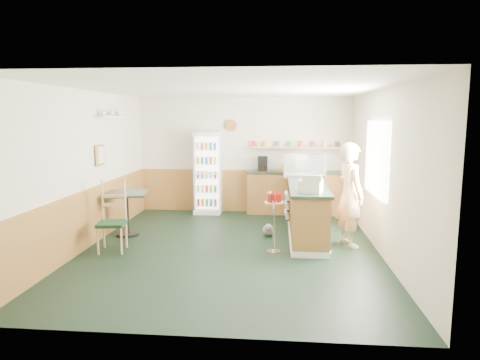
# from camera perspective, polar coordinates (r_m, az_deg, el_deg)

# --- Properties ---
(ground) EXTENTS (6.00, 6.00, 0.00)m
(ground) POSITION_cam_1_polar(r_m,az_deg,el_deg) (7.45, -1.35, -9.12)
(ground) COLOR black
(ground) RESTS_ON ground
(room_envelope) EXTENTS (5.04, 6.02, 2.72)m
(room_envelope) POSITION_cam_1_polar(r_m,az_deg,el_deg) (7.89, -2.43, 3.17)
(room_envelope) COLOR beige
(room_envelope) RESTS_ON ground
(service_counter) EXTENTS (0.68, 3.01, 1.01)m
(service_counter) POSITION_cam_1_polar(r_m,az_deg,el_deg) (8.34, 8.77, -4.03)
(service_counter) COLOR #A76E36
(service_counter) RESTS_ON ground
(back_counter) EXTENTS (2.24, 0.42, 1.69)m
(back_counter) POSITION_cam_1_polar(r_m,az_deg,el_deg) (10.01, 7.25, -1.42)
(back_counter) COLOR #A76E36
(back_counter) RESTS_ON ground
(drinks_fridge) EXTENTS (0.63, 0.53, 1.91)m
(drinks_fridge) POSITION_cam_1_polar(r_m,az_deg,el_deg) (10.02, -4.27, 0.97)
(drinks_fridge) COLOR silver
(drinks_fridge) RESTS_ON ground
(display_case) EXTENTS (0.85, 0.45, 0.49)m
(display_case) POSITION_cam_1_polar(r_m,az_deg,el_deg) (8.96, 8.58, 1.95)
(display_case) COLOR silver
(display_case) RESTS_ON service_counter
(cash_register) EXTENTS (0.44, 0.45, 0.21)m
(cash_register) POSITION_cam_1_polar(r_m,az_deg,el_deg) (7.15, 9.41, -0.79)
(cash_register) COLOR beige
(cash_register) RESTS_ON service_counter
(shopkeeper) EXTENTS (0.63, 0.72, 1.81)m
(shopkeeper) POSITION_cam_1_polar(r_m,az_deg,el_deg) (7.62, 14.44, -1.95)
(shopkeeper) COLOR tan
(shopkeeper) RESTS_ON ground
(condiment_stand) EXTENTS (0.32, 0.32, 1.00)m
(condiment_stand) POSITION_cam_1_polar(r_m,az_deg,el_deg) (7.11, 4.55, -4.25)
(condiment_stand) COLOR silver
(condiment_stand) RESTS_ON ground
(newspaper_rack) EXTENTS (0.09, 0.46, 0.54)m
(newspaper_rack) POSITION_cam_1_polar(r_m,az_deg,el_deg) (8.56, 6.28, -3.42)
(newspaper_rack) COLOR black
(newspaper_rack) RESTS_ON ground
(cafe_table) EXTENTS (0.89, 0.89, 0.83)m
(cafe_table) POSITION_cam_1_polar(r_m,az_deg,el_deg) (8.39, -14.91, -3.27)
(cafe_table) COLOR black
(cafe_table) RESTS_ON ground
(cafe_chair) EXTENTS (0.50, 0.50, 1.19)m
(cafe_chair) POSITION_cam_1_polar(r_m,az_deg,el_deg) (7.55, -16.50, -4.35)
(cafe_chair) COLOR black
(cafe_chair) RESTS_ON ground
(dog_doorstop) EXTENTS (0.22, 0.28, 0.26)m
(dog_doorstop) POSITION_cam_1_polar(r_m,az_deg,el_deg) (8.18, 3.80, -6.63)
(dog_doorstop) COLOR gray
(dog_doorstop) RESTS_ON ground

